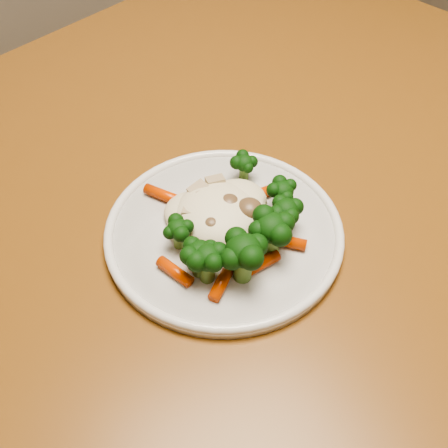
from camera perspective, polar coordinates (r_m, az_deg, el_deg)
name	(u,v)px	position (r m, az deg, el deg)	size (l,w,h in m)	color
dining_table	(171,271)	(0.68, -5.40, -4.76)	(1.48, 1.23, 0.75)	brown
plate	(224,233)	(0.59, 0.00, -0.94)	(0.25, 0.25, 0.01)	white
meal	(232,226)	(0.56, 0.86, -0.17)	(0.17, 0.18, 0.05)	beige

